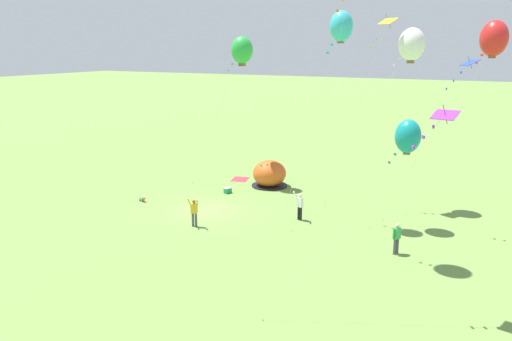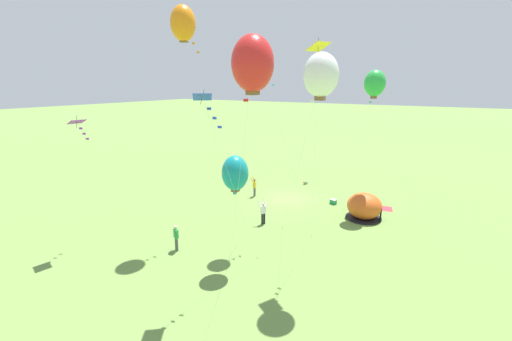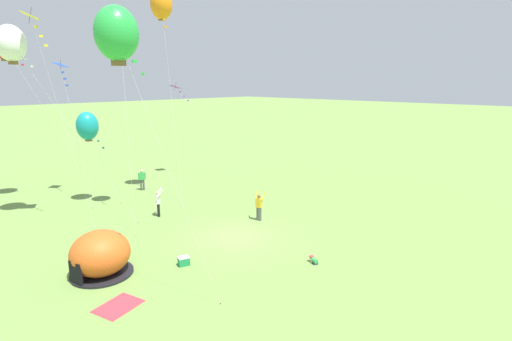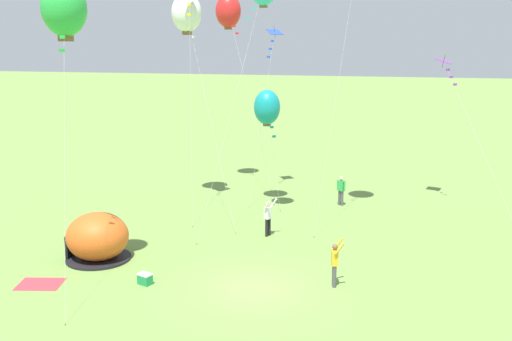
% 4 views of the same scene
% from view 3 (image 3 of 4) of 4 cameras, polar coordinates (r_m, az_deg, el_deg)
% --- Properties ---
extents(ground_plane, '(300.00, 300.00, 0.00)m').
position_cam_3_polar(ground_plane, '(23.19, -2.82, -9.51)').
color(ground_plane, olive).
extents(popup_tent, '(2.81, 2.81, 2.10)m').
position_cam_3_polar(popup_tent, '(19.99, -21.35, -11.07)').
color(popup_tent, '#D8591E').
rests_on(popup_tent, ground).
extents(picnic_blanket, '(1.97, 1.68, 0.01)m').
position_cam_3_polar(picnic_blanket, '(17.62, -19.07, -17.85)').
color(picnic_blanket, '#CC333D').
rests_on(picnic_blanket, ground).
extents(cooler_box, '(0.62, 0.52, 0.44)m').
position_cam_3_polar(cooler_box, '(20.14, -10.28, -12.61)').
color(cooler_box, '#1E8C4C').
rests_on(cooler_box, ground).
extents(toddler_crawling, '(0.37, 0.55, 0.32)m').
position_cam_3_polar(toddler_crawling, '(20.27, 8.21, -12.49)').
color(toddler_crawling, green).
rests_on(toddler_crawling, ground).
extents(person_near_tent, '(0.56, 0.69, 1.89)m').
position_cam_3_polar(person_near_tent, '(25.51, 0.44, -5.02)').
color(person_near_tent, '#4C4C51').
rests_on(person_near_tent, ground).
extents(person_with_toddler, '(0.52, 0.40, 1.72)m').
position_cam_3_polar(person_with_toddler, '(33.86, -15.96, -1.12)').
color(person_with_toddler, '#4C4C51').
rests_on(person_with_toddler, ground).
extents(person_flying_kite, '(0.62, 0.72, 1.89)m').
position_cam_3_polar(person_flying_kite, '(27.06, -13.78, -4.36)').
color(person_flying_kite, black).
rests_on(person_flying_kite, ground).
extents(kite_blue, '(1.15, 4.78, 10.25)m').
position_cam_3_polar(kite_blue, '(32.97, -26.00, 12.80)').
color(kite_blue, silver).
rests_on(kite_blue, ground).
extents(kite_yellow, '(1.84, 3.99, 12.80)m').
position_cam_3_polar(kite_yellow, '(27.10, -29.26, 17.95)').
color(kite_yellow, silver).
rests_on(kite_yellow, ground).
extents(kite_green, '(2.52, 4.59, 11.53)m').
position_cam_3_polar(kite_green, '(16.78, -19.31, 17.96)').
color(kite_green, silver).
rests_on(kite_green, ground).
extents(kite_orange, '(2.18, 4.41, 15.23)m').
position_cam_3_polar(kite_orange, '(31.64, -13.38, 22.13)').
color(kite_orange, silver).
rests_on(kite_orange, ground).
extents(kite_white, '(5.32, 6.10, 11.96)m').
position_cam_3_polar(kite_white, '(28.28, -31.64, 15.22)').
color(kite_white, silver).
rests_on(kite_white, ground).
extents(kite_red, '(4.93, 4.76, 12.29)m').
position_cam_3_polar(kite_red, '(33.18, -32.42, 15.05)').
color(kite_red, silver).
rests_on(kite_red, ground).
extents(kite_purple, '(4.44, 6.33, 8.62)m').
position_cam_3_polar(kite_purple, '(37.74, -11.08, 11.23)').
color(kite_purple, silver).
rests_on(kite_purple, ground).
extents(kite_cyan, '(2.81, 4.83, 12.79)m').
position_cam_3_polar(kite_cyan, '(27.45, -18.89, 18.59)').
color(kite_cyan, silver).
rests_on(kite_cyan, ground).
extents(kite_teal, '(1.98, 2.40, 6.65)m').
position_cam_3_polar(kite_teal, '(30.72, -22.95, 5.86)').
color(kite_teal, silver).
rests_on(kite_teal, ground).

